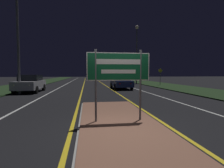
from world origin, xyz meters
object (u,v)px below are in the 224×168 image
object	(u,v)px
car_receding_0	(121,82)
car_receding_1	(123,78)
highway_sign	(119,70)
car_approaching_0	(30,83)
warning_sign	(160,75)
streetlight_right_near	(137,45)

from	to	relation	value
car_receding_0	car_receding_1	xyz separation A→B (m)	(2.94, 13.33, 0.05)
highway_sign	car_receding_1	world-z (taller)	highway_sign
car_approaching_0	highway_sign	bearing A→B (deg)	-60.65
car_receding_0	highway_sign	bearing A→B (deg)	-101.56
warning_sign	car_receding_1	bearing A→B (deg)	110.38
warning_sign	highway_sign	bearing A→B (deg)	-117.64
streetlight_right_near	car_receding_0	world-z (taller)	streetlight_right_near
highway_sign	car_receding_0	distance (m)	13.05
highway_sign	warning_sign	xyz separation A→B (m)	(8.91, 17.02, -0.33)
car_receding_1	warning_sign	xyz separation A→B (m)	(3.36, -9.06, 0.68)
streetlight_right_near	warning_sign	xyz separation A→B (m)	(2.31, -3.60, -4.51)
car_receding_1	highway_sign	bearing A→B (deg)	-102.01
car_receding_0	car_approaching_0	distance (m)	8.87
highway_sign	streetlight_right_near	distance (m)	22.05
car_receding_1	streetlight_right_near	bearing A→B (deg)	-79.07
car_receding_0	car_approaching_0	xyz separation A→B (m)	(-8.64, -2.01, 0.09)
car_receding_0	warning_sign	world-z (taller)	warning_sign
car_approaching_0	warning_sign	xyz separation A→B (m)	(14.95, 6.28, 0.64)
streetlight_right_near	car_receding_1	distance (m)	7.60
streetlight_right_near	car_approaching_0	size ratio (longest dim) A/B	2.15
highway_sign	streetlight_right_near	world-z (taller)	streetlight_right_near
car_receding_0	warning_sign	bearing A→B (deg)	34.15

